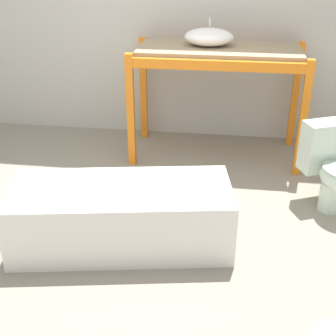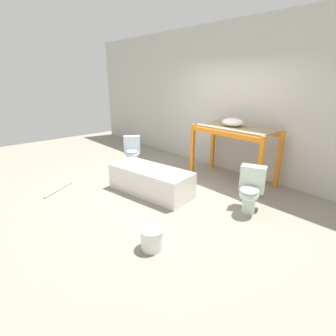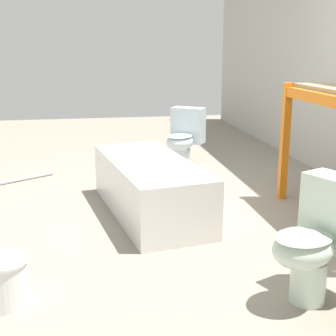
{
  "view_description": "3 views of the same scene",
  "coord_description": "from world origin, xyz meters",
  "px_view_note": "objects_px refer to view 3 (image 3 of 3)",
  "views": [
    {
      "loc": [
        0.57,
        -3.19,
        2.16
      ],
      "look_at": [
        0.18,
        -0.27,
        0.63
      ],
      "focal_mm": 50.0,
      "sensor_mm": 36.0,
      "label": 1
    },
    {
      "loc": [
        3.46,
        -3.12,
        2.06
      ],
      "look_at": [
        0.27,
        -0.29,
        0.59
      ],
      "focal_mm": 28.0,
      "sensor_mm": 36.0,
      "label": 2
    },
    {
      "loc": [
        3.78,
        -0.87,
        1.45
      ],
      "look_at": [
        0.15,
        -0.23,
        0.49
      ],
      "focal_mm": 50.0,
      "sensor_mm": 36.0,
      "label": 3
    }
  ],
  "objects_px": {
    "bathtub_main": "(150,183)",
    "bucket_white": "(3,280)",
    "toilet_far": "(319,236)",
    "toilet_near": "(184,136)"
  },
  "relations": [
    {
      "from": "toilet_near",
      "to": "bucket_white",
      "type": "relative_size",
      "value": 2.36
    },
    {
      "from": "bathtub_main",
      "to": "bucket_white",
      "type": "distance_m",
      "value": 1.73
    },
    {
      "from": "toilet_near",
      "to": "bucket_white",
      "type": "distance_m",
      "value": 3.35
    },
    {
      "from": "bathtub_main",
      "to": "toilet_near",
      "type": "height_order",
      "value": "toilet_near"
    },
    {
      "from": "toilet_near",
      "to": "toilet_far",
      "type": "height_order",
      "value": "same"
    },
    {
      "from": "toilet_near",
      "to": "bathtub_main",
      "type": "bearing_deg",
      "value": -78.83
    },
    {
      "from": "bucket_white",
      "to": "bathtub_main",
      "type": "bearing_deg",
      "value": 142.65
    },
    {
      "from": "bathtub_main",
      "to": "bucket_white",
      "type": "height_order",
      "value": "bathtub_main"
    },
    {
      "from": "toilet_far",
      "to": "bucket_white",
      "type": "height_order",
      "value": "toilet_far"
    },
    {
      "from": "bathtub_main",
      "to": "toilet_far",
      "type": "height_order",
      "value": "toilet_far"
    }
  ]
}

